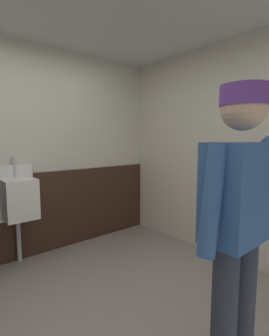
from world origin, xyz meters
TOP-DOWN VIEW (x-y plane):
  - wall_back at (0.00, 1.67)m, footprint 4.48×0.12m
  - wall_right at (2.00, 0.00)m, footprint 0.12×3.83m
  - wainscot_band_back at (0.00, 1.60)m, footprint 3.88×0.03m
  - urinal_middle at (-0.01, 1.45)m, footprint 0.40×0.34m
  - person at (0.50, -0.86)m, footprint 0.67×0.60m

SIDE VIEW (x-z plane):
  - wainscot_band_back at x=0.00m, z-range 0.00..1.03m
  - urinal_middle at x=-0.01m, z-range 0.16..1.40m
  - person at x=0.50m, z-range 0.17..1.90m
  - wall_back at x=0.00m, z-range 0.00..2.57m
  - wall_right at x=2.00m, z-range 0.00..2.57m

